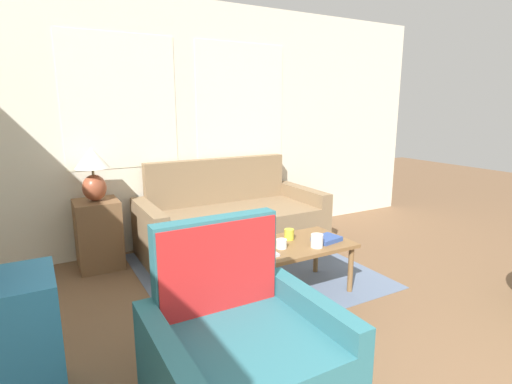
{
  "coord_description": "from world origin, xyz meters",
  "views": [
    {
      "loc": [
        -1.56,
        -0.11,
        1.53
      ],
      "look_at": [
        0.18,
        2.97,
        0.75
      ],
      "focal_mm": 28.0,
      "sensor_mm": 36.0,
      "label": 1
    }
  ],
  "objects_px": {
    "cup_yellow": "(289,234)",
    "book_red": "(327,239)",
    "cup_white": "(282,244)",
    "armchair": "(241,359)",
    "coffee_table": "(285,251)",
    "cup_navy": "(317,241)",
    "couch": "(231,223)",
    "table_lamp": "(93,169)",
    "laptop": "(253,246)"
  },
  "relations": [
    {
      "from": "armchair",
      "to": "coffee_table",
      "type": "height_order",
      "value": "armchair"
    },
    {
      "from": "couch",
      "to": "cup_yellow",
      "type": "relative_size",
      "value": 21.21
    },
    {
      "from": "coffee_table",
      "to": "cup_white",
      "type": "distance_m",
      "value": 0.11
    },
    {
      "from": "armchair",
      "to": "cup_navy",
      "type": "relative_size",
      "value": 9.05
    },
    {
      "from": "coffee_table",
      "to": "cup_yellow",
      "type": "height_order",
      "value": "cup_yellow"
    },
    {
      "from": "cup_white",
      "to": "coffee_table",
      "type": "bearing_deg",
      "value": 31.4
    },
    {
      "from": "table_lamp",
      "to": "coffee_table",
      "type": "relative_size",
      "value": 0.46
    },
    {
      "from": "table_lamp",
      "to": "coffee_table",
      "type": "height_order",
      "value": "table_lamp"
    },
    {
      "from": "cup_yellow",
      "to": "cup_white",
      "type": "distance_m",
      "value": 0.22
    },
    {
      "from": "laptop",
      "to": "cup_navy",
      "type": "bearing_deg",
      "value": -14.7
    },
    {
      "from": "cup_navy",
      "to": "cup_white",
      "type": "relative_size",
      "value": 1.24
    },
    {
      "from": "armchair",
      "to": "cup_navy",
      "type": "height_order",
      "value": "armchair"
    },
    {
      "from": "cup_white",
      "to": "book_red",
      "type": "xyz_separation_m",
      "value": [
        0.42,
        -0.04,
        -0.02
      ]
    },
    {
      "from": "cup_yellow",
      "to": "couch",
      "type": "bearing_deg",
      "value": 91.05
    },
    {
      "from": "couch",
      "to": "armchair",
      "type": "distance_m",
      "value": 2.34
    },
    {
      "from": "table_lamp",
      "to": "laptop",
      "type": "relative_size",
      "value": 1.75
    },
    {
      "from": "cup_yellow",
      "to": "table_lamp",
      "type": "bearing_deg",
      "value": 136.97
    },
    {
      "from": "couch",
      "to": "coffee_table",
      "type": "relative_size",
      "value": 1.76
    },
    {
      "from": "table_lamp",
      "to": "cup_white",
      "type": "relative_size",
      "value": 5.96
    },
    {
      "from": "couch",
      "to": "cup_navy",
      "type": "height_order",
      "value": "couch"
    },
    {
      "from": "table_lamp",
      "to": "cup_navy",
      "type": "bearing_deg",
      "value": -46.57
    },
    {
      "from": "couch",
      "to": "cup_navy",
      "type": "distance_m",
      "value": 1.36
    },
    {
      "from": "couch",
      "to": "coffee_table",
      "type": "height_order",
      "value": "couch"
    },
    {
      "from": "cup_white",
      "to": "couch",
      "type": "bearing_deg",
      "value": 83.12
    },
    {
      "from": "coffee_table",
      "to": "armchair",
      "type": "bearing_deg",
      "value": -133.38
    },
    {
      "from": "table_lamp",
      "to": "coffee_table",
      "type": "bearing_deg",
      "value": -47.65
    },
    {
      "from": "table_lamp",
      "to": "cup_navy",
      "type": "xyz_separation_m",
      "value": [
        1.42,
        -1.5,
        -0.47
      ]
    },
    {
      "from": "couch",
      "to": "laptop",
      "type": "bearing_deg",
      "value": -108.18
    },
    {
      "from": "cup_navy",
      "to": "cup_white",
      "type": "height_order",
      "value": "cup_navy"
    },
    {
      "from": "armchair",
      "to": "cup_white",
      "type": "distance_m",
      "value": 1.24
    },
    {
      "from": "coffee_table",
      "to": "cup_navy",
      "type": "relative_size",
      "value": 10.44
    },
    {
      "from": "cup_yellow",
      "to": "book_red",
      "type": "bearing_deg",
      "value": -36.24
    },
    {
      "from": "table_lamp",
      "to": "cup_white",
      "type": "distance_m",
      "value": 1.87
    },
    {
      "from": "armchair",
      "to": "book_red",
      "type": "xyz_separation_m",
      "value": [
        1.25,
        0.86,
        0.16
      ]
    },
    {
      "from": "laptop",
      "to": "table_lamp",
      "type": "bearing_deg",
      "value": 123.77
    },
    {
      "from": "cup_navy",
      "to": "cup_yellow",
      "type": "xyz_separation_m",
      "value": [
        -0.09,
        0.26,
        -0.01
      ]
    },
    {
      "from": "laptop",
      "to": "cup_yellow",
      "type": "bearing_deg",
      "value": 16.83
    },
    {
      "from": "table_lamp",
      "to": "coffee_table",
      "type": "distance_m",
      "value": 1.91
    },
    {
      "from": "armchair",
      "to": "coffee_table",
      "type": "bearing_deg",
      "value": 46.62
    },
    {
      "from": "cup_navy",
      "to": "book_red",
      "type": "distance_m",
      "value": 0.18
    },
    {
      "from": "couch",
      "to": "table_lamp",
      "type": "xyz_separation_m",
      "value": [
        -1.31,
        0.16,
        0.67
      ]
    },
    {
      "from": "coffee_table",
      "to": "laptop",
      "type": "height_order",
      "value": "laptop"
    },
    {
      "from": "laptop",
      "to": "cup_yellow",
      "type": "relative_size",
      "value": 3.17
    },
    {
      "from": "cup_yellow",
      "to": "cup_white",
      "type": "xyz_separation_m",
      "value": [
        -0.17,
        -0.14,
        -0.01
      ]
    },
    {
      "from": "table_lamp",
      "to": "book_red",
      "type": "xyz_separation_m",
      "value": [
        1.58,
        -1.43,
        -0.51
      ]
    },
    {
      "from": "table_lamp",
      "to": "cup_white",
      "type": "bearing_deg",
      "value": -49.94
    },
    {
      "from": "couch",
      "to": "book_red",
      "type": "bearing_deg",
      "value": -77.92
    },
    {
      "from": "laptop",
      "to": "book_red",
      "type": "height_order",
      "value": "laptop"
    },
    {
      "from": "laptop",
      "to": "cup_white",
      "type": "distance_m",
      "value": 0.25
    },
    {
      "from": "couch",
      "to": "cup_white",
      "type": "distance_m",
      "value": 1.24
    }
  ]
}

